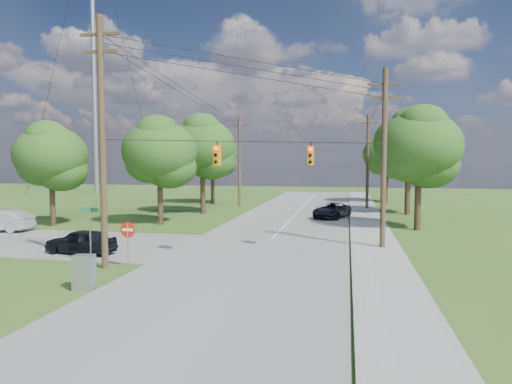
% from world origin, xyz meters
% --- Properties ---
extents(ground, '(140.00, 140.00, 0.00)m').
position_xyz_m(ground, '(0.00, 0.00, 0.00)').
color(ground, '#37561C').
rests_on(ground, ground).
extents(main_road, '(10.00, 100.00, 0.03)m').
position_xyz_m(main_road, '(2.00, 5.00, 0.01)').
color(main_road, gray).
rests_on(main_road, ground).
extents(sidewalk_east, '(2.60, 100.00, 0.12)m').
position_xyz_m(sidewalk_east, '(8.70, 5.00, 0.06)').
color(sidewalk_east, '#A29E97').
rests_on(sidewalk_east, ground).
extents(pole_sw, '(2.00, 0.32, 12.00)m').
position_xyz_m(pole_sw, '(-4.60, 0.40, 6.23)').
color(pole_sw, '#4D3D27').
rests_on(pole_sw, ground).
extents(pole_ne, '(2.00, 0.32, 10.50)m').
position_xyz_m(pole_ne, '(8.90, 8.00, 5.47)').
color(pole_ne, '#4D3D27').
rests_on(pole_ne, ground).
extents(pole_north_e, '(2.00, 0.32, 10.00)m').
position_xyz_m(pole_north_e, '(8.90, 30.00, 5.13)').
color(pole_north_e, '#4D3D27').
rests_on(pole_north_e, ground).
extents(pole_north_w, '(2.00, 0.32, 10.00)m').
position_xyz_m(pole_north_w, '(-5.00, 30.00, 5.13)').
color(pole_north_w, '#4D3D27').
rests_on(pole_north_w, ground).
extents(power_lines, '(13.93, 29.62, 4.93)m').
position_xyz_m(power_lines, '(1.50, 11.54, 9.15)').
color(power_lines, black).
rests_on(power_lines, ground).
extents(traffic_signals, '(4.91, 3.27, 1.05)m').
position_xyz_m(traffic_signals, '(2.55, 4.43, 5.50)').
color(traffic_signals, orange).
rests_on(traffic_signals, ground).
extents(radio_mast, '(0.70, 0.70, 45.00)m').
position_xyz_m(radio_mast, '(-32.00, 46.00, 22.50)').
color(radio_mast, gray).
rests_on(radio_mast, ground).
extents(tree_w_near, '(6.00, 6.00, 8.40)m').
position_xyz_m(tree_w_near, '(-8.00, 15.00, 5.92)').
color(tree_w_near, '#443022').
rests_on(tree_w_near, ground).
extents(tree_w_mid, '(6.40, 6.40, 9.22)m').
position_xyz_m(tree_w_mid, '(-7.00, 23.00, 6.58)').
color(tree_w_mid, '#443022').
rests_on(tree_w_mid, ground).
extents(tree_w_far, '(6.00, 6.00, 8.73)m').
position_xyz_m(tree_w_far, '(-9.00, 33.00, 6.25)').
color(tree_w_far, '#443022').
rests_on(tree_w_far, ground).
extents(tree_e_near, '(6.20, 6.20, 8.81)m').
position_xyz_m(tree_e_near, '(12.00, 16.00, 6.25)').
color(tree_e_near, '#443022').
rests_on(tree_e_near, ground).
extents(tree_e_mid, '(6.60, 6.60, 9.64)m').
position_xyz_m(tree_e_mid, '(12.50, 26.00, 6.91)').
color(tree_e_mid, '#443022').
rests_on(tree_e_mid, ground).
extents(tree_e_far, '(5.80, 5.80, 8.32)m').
position_xyz_m(tree_e_far, '(11.50, 38.00, 5.92)').
color(tree_e_far, '#443022').
rests_on(tree_e_far, ground).
extents(tree_cross_n, '(5.60, 5.60, 7.91)m').
position_xyz_m(tree_cross_n, '(-16.00, 12.50, 5.59)').
color(tree_cross_n, '#443022').
rests_on(tree_cross_n, ground).
extents(car_cross_dark, '(4.26, 2.21, 1.38)m').
position_xyz_m(car_cross_dark, '(-7.66, 3.19, 0.72)').
color(car_cross_dark, black).
rests_on(car_cross_dark, cross_road).
extents(car_cross_silver, '(4.81, 1.81, 1.57)m').
position_xyz_m(car_cross_silver, '(-18.02, 9.22, 0.82)').
color(car_cross_silver, silver).
rests_on(car_cross_silver, cross_road).
extents(car_main_north, '(3.74, 5.34, 1.35)m').
position_xyz_m(car_main_north, '(5.50, 21.92, 0.71)').
color(car_main_north, black).
rests_on(car_main_north, main_road).
extents(control_cabinet, '(0.87, 0.68, 1.43)m').
position_xyz_m(control_cabinet, '(-3.50, -3.15, 0.71)').
color(control_cabinet, gray).
rests_on(control_cabinet, ground).
extents(do_not_enter_sign, '(0.75, 0.08, 2.25)m').
position_xyz_m(do_not_enter_sign, '(-3.50, 0.62, 1.65)').
color(do_not_enter_sign, gray).
rests_on(do_not_enter_sign, ground).
extents(street_name_sign, '(0.82, 0.32, 2.87)m').
position_xyz_m(street_name_sign, '(-5.72, 1.00, 1.81)').
color(street_name_sign, gray).
rests_on(street_name_sign, ground).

